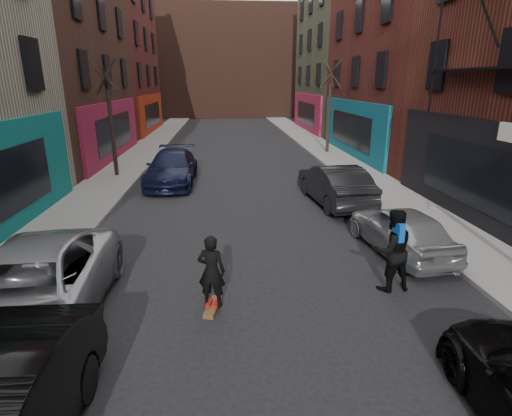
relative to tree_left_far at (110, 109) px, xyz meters
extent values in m
cube|color=gray|center=(-0.05, 12.00, -3.31)|extent=(2.50, 84.00, 0.13)
cube|color=gray|center=(12.45, 12.00, -3.31)|extent=(2.50, 84.00, 0.13)
cube|color=#47281E|center=(6.20, 38.00, 3.62)|extent=(40.00, 10.00, 14.00)
imported|color=#93959B|center=(1.60, -13.16, -2.60)|extent=(2.81, 5.71, 1.56)
imported|color=black|center=(2.98, -1.59, -2.62)|extent=(2.20, 5.29, 1.53)
imported|color=#95989D|center=(10.30, -10.23, -2.70)|extent=(2.04, 4.12, 1.35)
imported|color=black|center=(9.74, -5.39, -2.60)|extent=(2.11, 4.86, 1.56)
cube|color=brown|center=(5.09, -12.81, -3.33)|extent=(0.40, 0.83, 0.10)
imported|color=black|center=(5.09, -12.81, -2.49)|extent=(0.65, 0.50, 1.58)
imported|color=black|center=(9.16, -12.26, -2.41)|extent=(1.04, 0.86, 1.94)
cube|color=#0C4BB5|center=(9.18, -12.44, -1.89)|extent=(0.18, 0.32, 0.42)
camera|label=1|loc=(5.38, -20.31, 1.24)|focal=28.00mm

